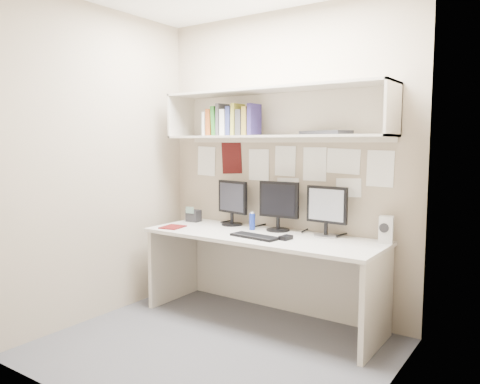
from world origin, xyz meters
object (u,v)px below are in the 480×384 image
Objects in this scene: monitor_left at (232,201)px; keyboard at (255,236)px; desk at (262,277)px; monitor_right at (327,209)px; maroon_notebook at (173,227)px; desk_phone at (194,216)px; speaker at (386,230)px; monitor_center at (279,204)px.

monitor_left reaches higher than keyboard.
desk is 4.96× the size of monitor_right.
monitor_right reaches higher than keyboard.
monitor_left is 0.92m from monitor_right.
monitor_left is 1.00× the size of monitor_right.
keyboard reaches higher than maroon_notebook.
desk is 0.78m from monitor_right.
monitor_right reaches higher than maroon_notebook.
keyboard is 0.95m from desk_phone.
desk_phone is at bearing 167.23° from keyboard.
speaker reaches higher than maroon_notebook.
desk is at bearing -14.10° from monitor_left.
monitor_center is at bearing 95.86° from keyboard.
monitor_center is (0.03, 0.22, 0.60)m from desk.
desk is at bearing -100.47° from monitor_center.
monitor_left is 0.64m from keyboard.
desk_phone is (-0.90, -0.06, -0.18)m from monitor_center.
monitor_left is at bearing 154.11° from desk.
desk is 0.77m from monitor_left.
monitor_left is (-0.45, 0.22, 0.59)m from desk.
monitor_left is at bearing -176.33° from monitor_right.
keyboard is at bearing -93.16° from monitor_center.
keyboard is at bearing -6.50° from maroon_notebook.
speaker is (0.91, 0.03, -0.13)m from monitor_center.
speaker is at bearing 14.72° from desk.
monitor_left is at bearing 4.72° from desk_phone.
desk is 0.64m from monitor_center.
maroon_notebook is (-0.84, -0.41, -0.23)m from monitor_center.
monitor_center is 1.04× the size of keyboard.
monitor_left is 0.48m from monitor_center.
speaker is at bearing -0.38° from desk_phone.
desk is at bearing 106.50° from keyboard.
desk_phone is (-0.42, -0.06, -0.17)m from monitor_left.
desk is 4.95× the size of monitor_left.
speaker is (0.91, 0.40, 0.09)m from keyboard.
monitor_center is 0.96m from maroon_notebook.
keyboard is (-0.44, -0.37, -0.21)m from monitor_right.
monitor_center is at bearing 169.86° from speaker.
keyboard reaches higher than desk.
monitor_right is at bearing -2.50° from monitor_center.
monitor_right is at bearing 8.52° from maroon_notebook.
desk is 0.40m from keyboard.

